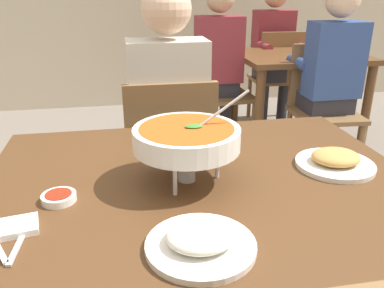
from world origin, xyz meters
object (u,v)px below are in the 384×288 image
(appetizer_plate, at_px, (335,161))
(patron_bg_middle, at_px, (331,70))
(curry_bowl, at_px, (187,139))
(sauce_dish, at_px, (59,197))
(chair_bg_left, at_px, (220,85))
(patron_bg_right, at_px, (274,47))
(chair_bg_middle, at_px, (322,101))
(chair_diner_main, at_px, (169,156))
(chair_bg_right, at_px, (278,73))
(rice_plate, at_px, (201,241))
(diner_main, at_px, (167,108))
(patron_bg_left, at_px, (218,58))
(dining_table_far, at_px, (298,71))
(dining_table_main, at_px, (201,211))

(appetizer_plate, bearing_deg, patron_bg_middle, 62.09)
(curry_bowl, xyz_separation_m, sauce_dish, (-0.35, -0.06, -0.12))
(appetizer_plate, distance_m, chair_bg_left, 2.19)
(chair_bg_left, distance_m, patron_bg_right, 0.77)
(chair_bg_middle, relative_size, patron_bg_right, 0.69)
(chair_diner_main, relative_size, chair_bg_middle, 1.00)
(appetizer_plate, distance_m, patron_bg_middle, 1.69)
(chair_bg_right, bearing_deg, curry_bowl, -117.40)
(rice_plate, xyz_separation_m, appetizer_plate, (0.49, 0.33, 0.00))
(rice_plate, relative_size, appetizer_plate, 1.00)
(appetizer_plate, bearing_deg, curry_bowl, -179.18)
(chair_bg_left, xyz_separation_m, chair_bg_right, (0.64, 0.33, 0.00))
(chair_bg_right, bearing_deg, chair_bg_left, -152.66)
(chair_bg_middle, xyz_separation_m, patron_bg_middle, (0.00, -0.06, 0.24))
(diner_main, bearing_deg, chair_bg_right, 53.57)
(diner_main, relative_size, sauce_dish, 14.56)
(sauce_dish, relative_size, patron_bg_left, 0.07)
(patron_bg_middle, bearing_deg, diner_main, -150.17)
(chair_diner_main, distance_m, dining_table_far, 1.76)
(appetizer_plate, height_order, chair_bg_left, chair_bg_left)
(chair_bg_left, xyz_separation_m, patron_bg_left, (-0.05, -0.09, 0.24))
(chair_bg_middle, bearing_deg, dining_table_far, 87.68)
(dining_table_far, bearing_deg, diner_main, -135.07)
(sauce_dish, height_order, patron_bg_right, patron_bg_right)
(dining_table_main, relative_size, curry_bowl, 3.76)
(curry_bowl, bearing_deg, patron_bg_right, 63.91)
(dining_table_main, distance_m, rice_plate, 0.35)
(dining_table_far, relative_size, chair_bg_left, 1.11)
(chair_bg_middle, relative_size, patron_bg_left, 0.69)
(rice_plate, xyz_separation_m, dining_table_far, (1.30, 2.35, -0.16))
(diner_main, xyz_separation_m, curry_bowl, (-0.04, -0.80, 0.15))
(dining_table_main, distance_m, patron_bg_right, 2.85)
(patron_bg_middle, bearing_deg, patron_bg_left, 138.65)
(curry_bowl, bearing_deg, appetizer_plate, 0.82)
(diner_main, relative_size, curry_bowl, 3.94)
(dining_table_main, distance_m, dining_table_far, 2.37)
(appetizer_plate, xyz_separation_m, patron_bg_left, (0.13, 2.07, -0.05))
(dining_table_far, relative_size, chair_bg_right, 1.11)
(curry_bowl, distance_m, rice_plate, 0.34)
(chair_bg_middle, bearing_deg, patron_bg_left, 141.66)
(diner_main, relative_size, chair_bg_left, 1.46)
(sauce_dish, relative_size, patron_bg_right, 0.07)
(chair_bg_left, bearing_deg, chair_bg_middle, -45.51)
(dining_table_far, distance_m, patron_bg_middle, 0.54)
(diner_main, relative_size, appetizer_plate, 5.46)
(sauce_dish, height_order, chair_bg_middle, chair_bg_middle)
(chair_diner_main, xyz_separation_m, patron_bg_right, (1.22, 1.81, 0.24))
(diner_main, xyz_separation_m, dining_table_far, (1.23, 1.23, -0.11))
(dining_table_far, relative_size, chair_bg_middle, 1.11)
(curry_bowl, height_order, dining_table_far, curry_bowl)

